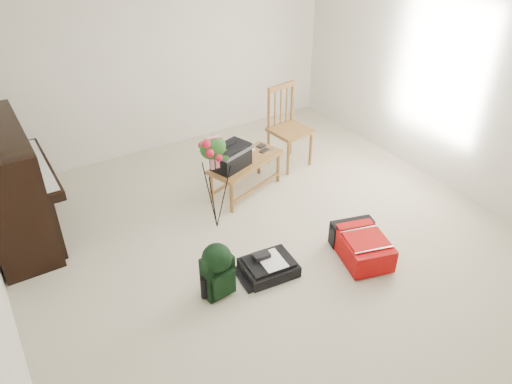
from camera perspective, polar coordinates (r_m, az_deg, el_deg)
floor at (r=5.26m, az=2.12°, el=-6.36°), size 5.00×5.50×0.01m
wall_back at (r=6.84m, az=-10.90°, el=14.78°), size 5.00×0.04×2.50m
wall_right at (r=6.21m, az=22.36°, el=10.97°), size 0.04×5.50×2.50m
piano at (r=5.66m, az=-26.29°, el=0.35°), size 0.71×1.50×1.25m
bench at (r=5.80m, az=-2.61°, el=4.11°), size 1.05×0.69×0.75m
dining_chair at (r=6.51m, az=3.73°, el=7.34°), size 0.51×0.51×1.06m
red_suitcase at (r=5.19m, az=11.66°, el=-5.79°), size 0.59×0.75×0.28m
black_duffel at (r=4.92m, az=1.44°, el=-8.48°), size 0.54×0.45×0.21m
green_backpack at (r=4.57m, az=-4.42°, el=-8.66°), size 0.30×0.28×0.56m
flower_stand at (r=5.25m, az=-4.73°, el=0.96°), size 0.43×0.43×1.15m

